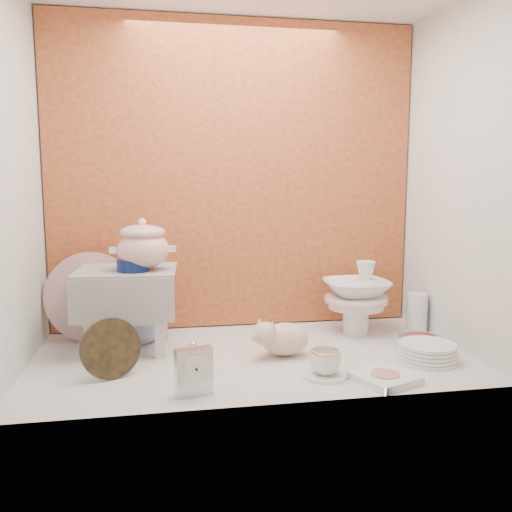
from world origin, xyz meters
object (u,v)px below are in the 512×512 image
at_px(step_stool, 128,310).
at_px(soup_tureen, 143,244).
at_px(plush_pig, 285,338).
at_px(blue_white_vase, 135,313).
at_px(crystal_bowl, 421,344).
at_px(mantel_clock, 194,369).
at_px(porcelain_tower, 356,297).
at_px(gold_rim_teacup, 325,362).
at_px(floral_platter, 91,297).
at_px(dinner_plate_stack, 427,352).

height_order(step_stool, soup_tureen, soup_tureen).
distance_m(step_stool, plush_pig, 0.69).
distance_m(blue_white_vase, crystal_bowl, 1.27).
xyz_separation_m(step_stool, mantel_clock, (0.25, -0.55, -0.09)).
relative_size(step_stool, porcelain_tower, 1.18).
distance_m(soup_tureen, gold_rim_teacup, 0.89).
distance_m(step_stool, soup_tureen, 0.30).
bearing_deg(step_stool, blue_white_vase, 80.68).
height_order(floral_platter, dinner_plate_stack, floral_platter).
xyz_separation_m(plush_pig, gold_rim_teacup, (0.09, -0.26, -0.02)).
height_order(mantel_clock, crystal_bowl, mantel_clock).
relative_size(step_stool, blue_white_vase, 1.53).
bearing_deg(soup_tureen, gold_rim_teacup, -32.08).
bearing_deg(dinner_plate_stack, floral_platter, 158.64).
height_order(step_stool, plush_pig, step_stool).
bearing_deg(soup_tureen, plush_pig, -15.41).
distance_m(step_stool, floral_platter, 0.25).
relative_size(floral_platter, plush_pig, 1.60).
xyz_separation_m(step_stool, porcelain_tower, (1.06, 0.08, -0.00)).
bearing_deg(crystal_bowl, soup_tureen, 170.11).
bearing_deg(crystal_bowl, plush_pig, 175.65).
bearing_deg(plush_pig, blue_white_vase, 157.38).
xyz_separation_m(dinner_plate_stack, crystal_bowl, (0.03, 0.12, -0.01)).
height_order(soup_tureen, crystal_bowl, soup_tureen).
relative_size(step_stool, soup_tureen, 1.60).
distance_m(floral_platter, gold_rim_teacup, 1.12).
relative_size(gold_rim_teacup, dinner_plate_stack, 0.48).
bearing_deg(gold_rim_teacup, dinner_plate_stack, 11.93).
bearing_deg(crystal_bowl, dinner_plate_stack, -106.02).
relative_size(mantel_clock, porcelain_tower, 0.53).
relative_size(blue_white_vase, plush_pig, 1.06).
relative_size(step_stool, floral_platter, 1.01).
height_order(step_stool, floral_platter, floral_platter).
bearing_deg(dinner_plate_stack, blue_white_vase, 158.17).
height_order(floral_platter, blue_white_vase, floral_platter).
distance_m(step_stool, mantel_clock, 0.61).
relative_size(soup_tureen, floral_platter, 0.63).
xyz_separation_m(blue_white_vase, dinner_plate_stack, (1.18, -0.47, -0.10)).
bearing_deg(blue_white_vase, porcelain_tower, -1.85).
bearing_deg(plush_pig, mantel_clock, -135.35).
relative_size(mantel_clock, gold_rim_teacup, 1.58).
height_order(crystal_bowl, porcelain_tower, porcelain_tower).
relative_size(floral_platter, mantel_clock, 2.21).
xyz_separation_m(soup_tureen, dinner_plate_stack, (1.13, -0.32, -0.43)).
bearing_deg(floral_platter, mantel_clock, -59.90).
relative_size(floral_platter, dinner_plate_stack, 1.67).
relative_size(dinner_plate_stack, porcelain_tower, 0.70).
bearing_deg(floral_platter, step_stool, -45.41).
bearing_deg(porcelain_tower, crystal_bowl, -61.24).
relative_size(soup_tureen, crystal_bowl, 1.30).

